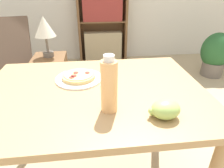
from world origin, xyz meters
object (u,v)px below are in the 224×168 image
object	(u,v)px
drink_bottle	(109,86)
bookshelf	(103,25)
table_lamp	(45,29)
grape_bunch	(165,109)
potted_plant_floor	(216,54)
lounge_chair_near	(6,75)
pizza_on_plate	(79,77)
side_table	(52,79)

from	to	relation	value
drink_bottle	bookshelf	distance (m)	2.60
drink_bottle	table_lamp	bearing A→B (deg)	110.66
grape_bunch	bookshelf	world-z (taller)	bookshelf
grape_bunch	potted_plant_floor	bearing A→B (deg)	51.54
drink_bottle	bookshelf	world-z (taller)	bookshelf
drink_bottle	lounge_chair_near	world-z (taller)	drink_bottle
table_lamp	potted_plant_floor	bearing A→B (deg)	11.19
potted_plant_floor	grape_bunch	bearing A→B (deg)	-128.46
table_lamp	drink_bottle	bearing A→B (deg)	-69.34
bookshelf	table_lamp	size ratio (longest dim) A/B	3.23
drink_bottle	bookshelf	size ratio (longest dim) A/B	0.19
grape_bunch	table_lamp	xyz separation A→B (m)	(-0.73, 1.43, 0.04)
pizza_on_plate	bookshelf	size ratio (longest dim) A/B	0.20
potted_plant_floor	bookshelf	bearing A→B (deg)	152.77
bookshelf	side_table	bearing A→B (deg)	-118.37
lounge_chair_near	potted_plant_floor	world-z (taller)	lounge_chair_near
grape_bunch	pizza_on_plate	bearing A→B (deg)	132.28
lounge_chair_near	bookshelf	bearing A→B (deg)	32.97
grape_bunch	table_lamp	world-z (taller)	table_lamp
pizza_on_plate	side_table	size ratio (longest dim) A/B	0.50
pizza_on_plate	potted_plant_floor	bearing A→B (deg)	38.24
drink_bottle	bookshelf	bearing A→B (deg)	86.46
lounge_chair_near	potted_plant_floor	xyz separation A→B (m)	(2.76, 0.30, 0.04)
table_lamp	potted_plant_floor	world-z (taller)	table_lamp
drink_bottle	pizza_on_plate	bearing A→B (deg)	113.86
pizza_on_plate	bookshelf	bearing A→B (deg)	82.34
grape_bunch	table_lamp	size ratio (longest dim) A/B	0.33
potted_plant_floor	lounge_chair_near	bearing A→B (deg)	-173.76
bookshelf	side_table	distance (m)	1.44
grape_bunch	drink_bottle	distance (m)	0.25
bookshelf	table_lamp	bearing A→B (deg)	-118.37
side_table	table_lamp	world-z (taller)	table_lamp
drink_bottle	grape_bunch	bearing A→B (deg)	-19.80
drink_bottle	table_lamp	distance (m)	1.44
drink_bottle	table_lamp	xyz separation A→B (m)	(-0.51, 1.34, -0.04)
pizza_on_plate	grape_bunch	distance (m)	0.55
side_table	bookshelf	bearing A→B (deg)	61.63
pizza_on_plate	drink_bottle	distance (m)	0.37
lounge_chair_near	bookshelf	world-z (taller)	bookshelf
bookshelf	potted_plant_floor	size ratio (longest dim) A/B	2.12
grape_bunch	side_table	world-z (taller)	grape_bunch
grape_bunch	lounge_chair_near	size ratio (longest dim) A/B	0.15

